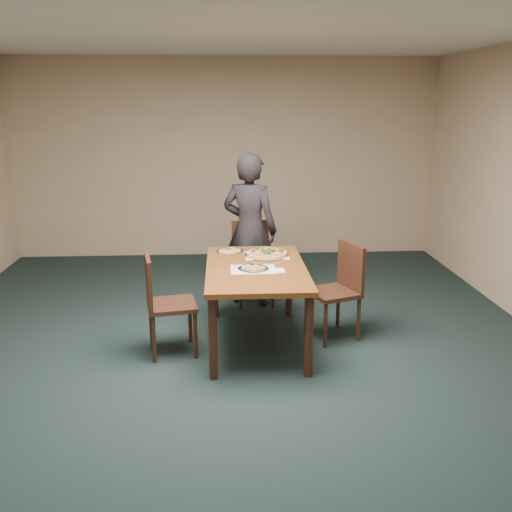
{
  "coord_description": "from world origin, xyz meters",
  "views": [
    {
      "loc": [
        -0.06,
        -4.21,
        2.21
      ],
      "look_at": [
        0.24,
        0.74,
        0.85
      ],
      "focal_mm": 40.0,
      "sensor_mm": 36.0,
      "label": 1
    }
  ],
  "objects": [
    {
      "name": "dining_table",
      "position": [
        0.24,
        0.74,
        0.66
      ],
      "size": [
        0.9,
        1.5,
        0.75
      ],
      "color": "#5E3012",
      "rests_on": "ground"
    },
    {
      "name": "placemat_near",
      "position": [
        0.21,
        0.65,
        0.75
      ],
      "size": [
        0.4,
        0.3,
        0.0
      ],
      "primitive_type": "cube",
      "color": "white",
      "rests_on": "dining_table"
    },
    {
      "name": "slice_plate_near",
      "position": [
        0.21,
        0.66,
        0.76
      ],
      "size": [
        0.28,
        0.28,
        0.06
      ],
      "color": "silver",
      "rests_on": "dining_table"
    },
    {
      "name": "napkin",
      "position": [
        0.42,
        0.59,
        0.75
      ],
      "size": [
        0.15,
        0.15,
        0.01
      ],
      "primitive_type": "cube",
      "rotation": [
        0.0,
        0.0,
        0.1
      ],
      "color": "white",
      "rests_on": "dining_table"
    },
    {
      "name": "chair_far",
      "position": [
        0.27,
        1.92,
        0.52
      ],
      "size": [
        0.47,
        0.47,
        0.91
      ],
      "rotation": [
        0.0,
        0.0,
        0.14
      ],
      "color": "black",
      "rests_on": "ground"
    },
    {
      "name": "ground",
      "position": [
        0.0,
        0.0,
        0.0
      ],
      "size": [
        8.0,
        8.0,
        0.0
      ],
      "primitive_type": "plane",
      "color": "black",
      "rests_on": "ground"
    },
    {
      "name": "slice_plate_far",
      "position": [
        0.01,
        1.27,
        0.76
      ],
      "size": [
        0.28,
        0.28,
        0.05
      ],
      "color": "silver",
      "rests_on": "dining_table"
    },
    {
      "name": "chair_right",
      "position": [
        1.05,
        0.87,
        0.52
      ],
      "size": [
        0.54,
        0.54,
        0.91
      ],
      "rotation": [
        0.0,
        0.0,
        -1.21
      ],
      "color": "black",
      "rests_on": "ground"
    },
    {
      "name": "diner",
      "position": [
        0.24,
        1.85,
        0.84
      ],
      "size": [
        0.72,
        0.61,
        1.68
      ],
      "primitive_type": "imported",
      "rotation": [
        0.0,
        0.0,
        2.73
      ],
      "color": "black",
      "rests_on": "ground"
    },
    {
      "name": "room_shell",
      "position": [
        0.0,
        0.0,
        1.74
      ],
      "size": [
        8.0,
        8.0,
        8.0
      ],
      "color": "tan",
      "rests_on": "ground"
    },
    {
      "name": "placemat_main",
      "position": [
        0.37,
        1.12,
        0.75
      ],
      "size": [
        0.42,
        0.32,
        0.0
      ],
      "primitive_type": "cube",
      "color": "white",
      "rests_on": "dining_table"
    },
    {
      "name": "chair_left",
      "position": [
        -0.59,
        0.58,
        0.52
      ],
      "size": [
        0.49,
        0.49,
        0.91
      ],
      "rotation": [
        0.0,
        0.0,
        1.75
      ],
      "color": "black",
      "rests_on": "ground"
    },
    {
      "name": "pizza_pan",
      "position": [
        0.37,
        1.12,
        0.77
      ],
      "size": [
        0.43,
        0.43,
        0.07
      ],
      "color": "silver",
      "rests_on": "dining_table"
    }
  ]
}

